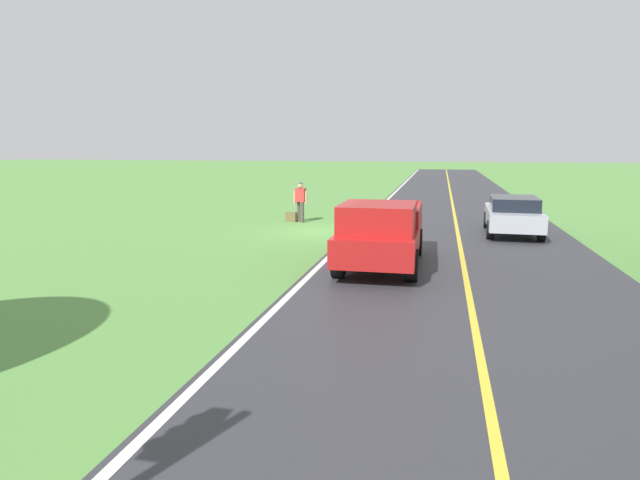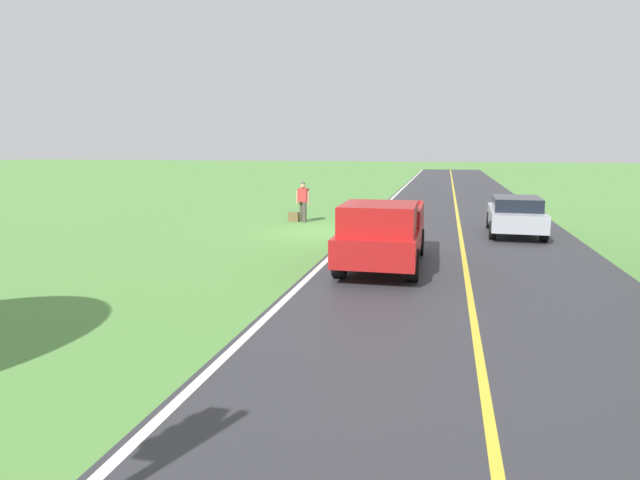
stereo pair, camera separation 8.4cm
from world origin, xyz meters
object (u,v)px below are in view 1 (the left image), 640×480
(suitcase_carried, at_px, (291,217))
(pickup_truck_passing, at_px, (381,232))
(hitchhiker_walking, at_px, (301,199))
(sedan_near_oncoming, at_px, (513,214))

(suitcase_carried, height_order, pickup_truck_passing, pickup_truck_passing)
(suitcase_carried, bearing_deg, hitchhiker_walking, 100.86)
(hitchhiker_walking, relative_size, pickup_truck_passing, 0.32)
(sedan_near_oncoming, bearing_deg, hitchhiker_walking, -10.18)
(suitcase_carried, xyz_separation_m, pickup_truck_passing, (-4.80, 8.15, 0.76))
(pickup_truck_passing, height_order, sedan_near_oncoming, pickup_truck_passing)
(sedan_near_oncoming, bearing_deg, suitcase_carried, -9.42)
(suitcase_carried, distance_m, pickup_truck_passing, 9.49)
(hitchhiker_walking, bearing_deg, sedan_near_oncoming, 169.82)
(hitchhiker_walking, distance_m, sedan_near_oncoming, 8.72)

